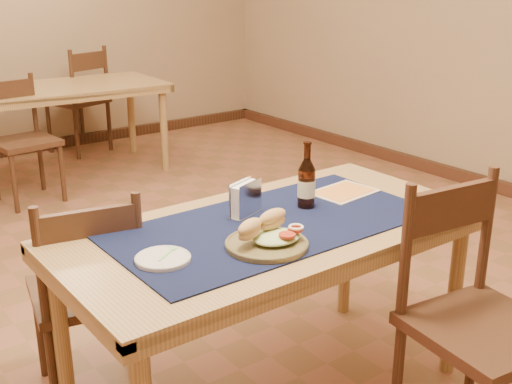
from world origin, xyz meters
TOP-DOWN VIEW (x-y plane):
  - room at (0.00, 0.00)m, footprint 6.04×7.04m
  - main_table at (0.00, -0.80)m, footprint 1.60×0.80m
  - placemat at (0.00, -0.80)m, footprint 1.20×0.60m
  - baseboard at (0.00, 0.00)m, footprint 6.00×7.00m
  - back_table at (0.46, 2.60)m, footprint 1.73×0.93m
  - chair_main_far at (-0.56, -0.36)m, footprint 0.48×0.48m
  - chair_main_near at (0.40, -1.43)m, footprint 0.51×0.51m
  - chair_back_near at (-0.00, 2.16)m, footprint 0.46×0.46m
  - chair_back_far at (0.87, 3.18)m, footprint 0.57×0.57m
  - sandwich_plate at (-0.14, -0.95)m, footprint 0.28×0.28m
  - side_plate at (-0.48, -0.84)m, footprint 0.18×0.18m
  - fork at (-0.45, -0.83)m, footprint 0.10×0.07m
  - beer_bottle at (0.22, -0.74)m, footprint 0.07×0.07m
  - napkin_holder at (-0.03, -0.67)m, footprint 0.16×0.10m
  - menu_card at (0.46, -0.71)m, footprint 0.28×0.22m

SIDE VIEW (x-z plane):
  - baseboard at x=0.00m, z-range 0.00..0.10m
  - chair_main_far at x=-0.56m, z-range 0.02..0.91m
  - chair_back_near at x=0.00m, z-range 0.02..0.94m
  - chair_main_near at x=0.40m, z-range 0.02..1.00m
  - chair_back_far at x=0.87m, z-range 0.02..1.01m
  - main_table at x=0.00m, z-range 0.29..1.04m
  - back_table at x=0.46m, z-range 0.29..1.04m
  - placemat at x=0.00m, z-range 0.75..0.76m
  - menu_card at x=0.46m, z-range 0.76..0.76m
  - side_plate at x=-0.48m, z-range 0.76..0.77m
  - fork at x=-0.45m, z-range 0.77..0.77m
  - sandwich_plate at x=-0.14m, z-range 0.73..0.84m
  - napkin_holder at x=-0.03m, z-range 0.75..0.89m
  - beer_bottle at x=0.22m, z-range 0.72..0.99m
  - room at x=0.00m, z-range -0.02..2.82m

